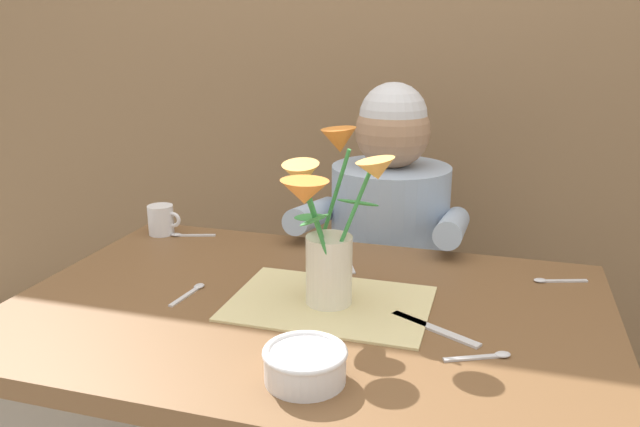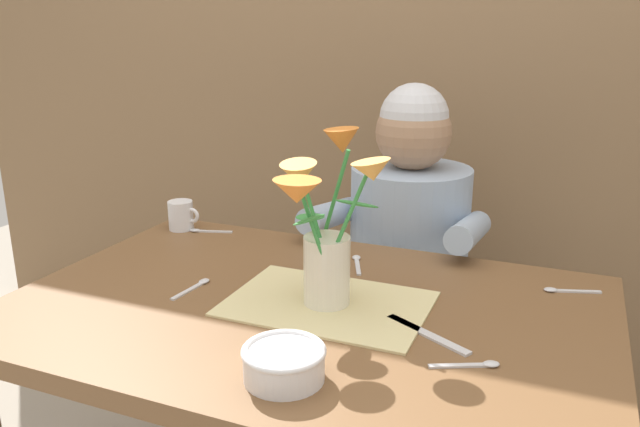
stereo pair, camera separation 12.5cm
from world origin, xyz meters
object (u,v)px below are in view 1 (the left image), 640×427
flower_vase (328,225)px  ceramic_bowl (305,363)px  coffee_cup (161,220)px  dinner_knife (434,329)px  seated_person (388,277)px

flower_vase → ceramic_bowl: size_ratio=2.55×
ceramic_bowl → flower_vase: bearing=98.5°
flower_vase → coffee_cup: size_ratio=3.72×
flower_vase → ceramic_bowl: bearing=-81.5°
coffee_cup → dinner_knife: bearing=-24.5°
seated_person → coffee_cup: (-0.57, -0.30, 0.22)m
seated_person → dinner_knife: size_ratio=5.97×
flower_vase → ceramic_bowl: flower_vase is taller
ceramic_bowl → coffee_cup: 0.83m
seated_person → flower_vase: seated_person is taller
flower_vase → coffee_cup: 0.65m
flower_vase → dinner_knife: size_ratio=1.82×
seated_person → dinner_knife: seated_person is taller
seated_person → coffee_cup: 0.68m
coffee_cup → ceramic_bowl: bearing=-44.5°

